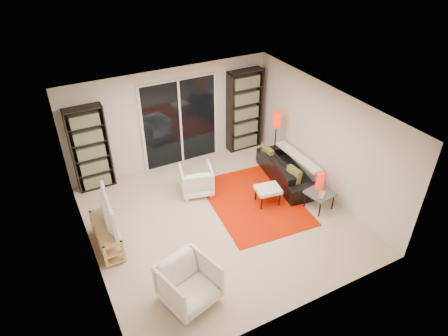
{
  "coord_description": "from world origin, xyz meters",
  "views": [
    {
      "loc": [
        -2.83,
        -5.58,
        5.37
      ],
      "look_at": [
        0.25,
        0.3,
        1.0
      ],
      "focal_mm": 32.0,
      "sensor_mm": 36.0,
      "label": 1
    }
  ],
  "objects_px": {
    "armchair_back": "(196,180)",
    "ottoman": "(268,190)",
    "bookshelf_right": "(245,111)",
    "armchair_front": "(189,284)",
    "tv_stand": "(107,235)",
    "side_table": "(320,194)",
    "floor_lamp": "(276,125)",
    "bookshelf_left": "(90,149)",
    "sofa": "(287,170)"
  },
  "relations": [
    {
      "from": "armchair_back",
      "to": "ottoman",
      "type": "relative_size",
      "value": 1.23
    },
    {
      "from": "bookshelf_right",
      "to": "armchair_front",
      "type": "bearing_deg",
      "value": -129.89
    },
    {
      "from": "tv_stand",
      "to": "armchair_front",
      "type": "height_order",
      "value": "armchair_front"
    },
    {
      "from": "side_table",
      "to": "bookshelf_right",
      "type": "bearing_deg",
      "value": 92.19
    },
    {
      "from": "bookshelf_right",
      "to": "armchair_front",
      "type": "relative_size",
      "value": 2.54
    },
    {
      "from": "bookshelf_right",
      "to": "ottoman",
      "type": "bearing_deg",
      "value": -107.97
    },
    {
      "from": "bookshelf_right",
      "to": "side_table",
      "type": "relative_size",
      "value": 3.55
    },
    {
      "from": "floor_lamp",
      "to": "armchair_back",
      "type": "bearing_deg",
      "value": -174.22
    },
    {
      "from": "armchair_back",
      "to": "armchair_front",
      "type": "distance_m",
      "value": 2.94
    },
    {
      "from": "side_table",
      "to": "floor_lamp",
      "type": "relative_size",
      "value": 0.43
    },
    {
      "from": "bookshelf_left",
      "to": "armchair_front",
      "type": "height_order",
      "value": "bookshelf_left"
    },
    {
      "from": "bookshelf_left",
      "to": "bookshelf_right",
      "type": "height_order",
      "value": "bookshelf_right"
    },
    {
      "from": "floor_lamp",
      "to": "armchair_front",
      "type": "bearing_deg",
      "value": -140.97
    },
    {
      "from": "bookshelf_right",
      "to": "sofa",
      "type": "bearing_deg",
      "value": -86.15
    },
    {
      "from": "bookshelf_left",
      "to": "armchair_back",
      "type": "bearing_deg",
      "value": -33.06
    },
    {
      "from": "sofa",
      "to": "armchair_front",
      "type": "xyz_separation_m",
      "value": [
        -3.37,
        -2.08,
        0.1
      ]
    },
    {
      "from": "sofa",
      "to": "floor_lamp",
      "type": "height_order",
      "value": "floor_lamp"
    },
    {
      "from": "bookshelf_left",
      "to": "sofa",
      "type": "xyz_separation_m",
      "value": [
        3.97,
        -1.8,
        -0.69
      ]
    },
    {
      "from": "sofa",
      "to": "armchair_back",
      "type": "relative_size",
      "value": 2.72
    },
    {
      "from": "side_table",
      "to": "bookshelf_left",
      "type": "bearing_deg",
      "value": 143.17
    },
    {
      "from": "floor_lamp",
      "to": "side_table",
      "type": "bearing_deg",
      "value": -94.81
    },
    {
      "from": "tv_stand",
      "to": "side_table",
      "type": "bearing_deg",
      "value": -12.31
    },
    {
      "from": "bookshelf_left",
      "to": "armchair_front",
      "type": "xyz_separation_m",
      "value": [
        0.6,
        -3.88,
        -0.6
      ]
    },
    {
      "from": "bookshelf_right",
      "to": "ottoman",
      "type": "distance_m",
      "value": 2.55
    },
    {
      "from": "armchair_front",
      "to": "floor_lamp",
      "type": "distance_m",
      "value": 4.59
    },
    {
      "from": "tv_stand",
      "to": "sofa",
      "type": "bearing_deg",
      "value": 3.28
    },
    {
      "from": "bookshelf_right",
      "to": "tv_stand",
      "type": "height_order",
      "value": "bookshelf_right"
    },
    {
      "from": "side_table",
      "to": "floor_lamp",
      "type": "height_order",
      "value": "floor_lamp"
    },
    {
      "from": "tv_stand",
      "to": "bookshelf_left",
      "type": "bearing_deg",
      "value": 82.74
    },
    {
      "from": "bookshelf_left",
      "to": "armchair_back",
      "type": "xyz_separation_m",
      "value": [
        1.92,
        -1.25,
        -0.65
      ]
    },
    {
      "from": "armchair_back",
      "to": "ottoman",
      "type": "height_order",
      "value": "armchair_back"
    },
    {
      "from": "bookshelf_left",
      "to": "ottoman",
      "type": "distance_m",
      "value": 3.93
    },
    {
      "from": "sofa",
      "to": "tv_stand",
      "type": "bearing_deg",
      "value": 101.82
    },
    {
      "from": "bookshelf_left",
      "to": "ottoman",
      "type": "bearing_deg",
      "value": -37.03
    },
    {
      "from": "armchair_front",
      "to": "ottoman",
      "type": "bearing_deg",
      "value": 16.25
    },
    {
      "from": "bookshelf_left",
      "to": "sofa",
      "type": "relative_size",
      "value": 1.02
    },
    {
      "from": "tv_stand",
      "to": "side_table",
      "type": "height_order",
      "value": "tv_stand"
    },
    {
      "from": "bookshelf_left",
      "to": "tv_stand",
      "type": "relative_size",
      "value": 1.7
    },
    {
      "from": "ottoman",
      "to": "floor_lamp",
      "type": "distance_m",
      "value": 1.81
    },
    {
      "from": "sofa",
      "to": "ottoman",
      "type": "distance_m",
      "value": 1.03
    },
    {
      "from": "tv_stand",
      "to": "armchair_front",
      "type": "distance_m",
      "value": 2.03
    },
    {
      "from": "side_table",
      "to": "armchair_back",
      "type": "bearing_deg",
      "value": 139.92
    },
    {
      "from": "armchair_front",
      "to": "floor_lamp",
      "type": "relative_size",
      "value": 0.6
    },
    {
      "from": "sofa",
      "to": "armchair_front",
      "type": "distance_m",
      "value": 3.96
    },
    {
      "from": "bookshelf_left",
      "to": "bookshelf_right",
      "type": "xyz_separation_m",
      "value": [
        3.85,
        -0.0,
        0.07
      ]
    },
    {
      "from": "bookshelf_left",
      "to": "armchair_front",
      "type": "distance_m",
      "value": 3.98
    },
    {
      "from": "armchair_back",
      "to": "side_table",
      "type": "relative_size",
      "value": 1.19
    },
    {
      "from": "armchair_back",
      "to": "ottoman",
      "type": "distance_m",
      "value": 1.6
    },
    {
      "from": "bookshelf_right",
      "to": "armchair_front",
      "type": "distance_m",
      "value": 5.11
    },
    {
      "from": "bookshelf_right",
      "to": "ottoman",
      "type": "xyz_separation_m",
      "value": [
        -0.76,
        -2.33,
        -0.71
      ]
    }
  ]
}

